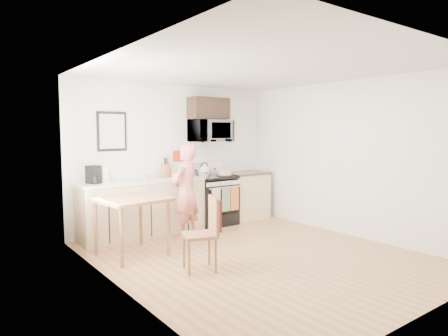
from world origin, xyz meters
TOP-DOWN VIEW (x-y plane):
  - floor at (0.00, 0.00)m, footprint 4.60×4.60m
  - back_wall at (0.00, 2.30)m, footprint 4.00×0.04m
  - front_wall at (0.00, -2.30)m, footprint 4.00×0.04m
  - left_wall at (-2.00, 0.00)m, footprint 0.04×4.60m
  - right_wall at (2.00, 0.00)m, footprint 0.04×4.60m
  - ceiling at (0.00, 0.00)m, footprint 4.00×4.60m
  - window at (-1.96, 0.80)m, footprint 0.06×1.40m
  - cabinet_left at (-0.80, 2.00)m, footprint 2.10×0.60m
  - countertop_left at (-0.80, 2.00)m, footprint 2.14×0.64m
  - cabinet_right at (1.43, 2.00)m, footprint 0.84×0.60m
  - countertop_right at (1.43, 2.00)m, footprint 0.88×0.64m
  - range at (0.63, 1.98)m, footprint 0.76×0.70m
  - microwave at (0.63, 2.08)m, footprint 0.76×0.51m
  - upper_cabinet at (0.63, 2.12)m, footprint 0.76×0.35m
  - wall_art at (-1.20, 2.28)m, footprint 0.50×0.04m
  - wall_trivet at (0.05, 2.28)m, footprint 0.20×0.02m
  - person at (-0.29, 1.45)m, footprint 0.67×0.57m
  - dining_table at (-1.40, 1.08)m, footprint 0.88×0.88m
  - chair at (-0.85, -0.04)m, footprint 0.54×0.51m
  - knife_block at (-0.29, 2.15)m, footprint 0.12×0.16m
  - utensil_crock at (-0.24, 2.17)m, footprint 0.13×0.13m
  - fruit_bowl at (-0.76, 2.03)m, footprint 0.21×0.21m
  - milk_carton at (-1.40, 2.10)m, footprint 0.10×0.10m
  - coffee_maker at (-1.60, 2.05)m, footprint 0.21×0.26m
  - bread_bag at (-0.18, 1.81)m, footprint 0.30×0.26m
  - cake at (0.78, 1.82)m, footprint 0.30×0.30m
  - kettle at (0.51, 2.10)m, footprint 0.20×0.20m
  - pot at (0.35, 1.87)m, footprint 0.20×0.33m

SIDE VIEW (x-z plane):
  - floor at x=0.00m, z-range 0.00..0.00m
  - range at x=0.63m, z-range -0.14..1.02m
  - cabinet_left at x=-0.80m, z-range 0.00..0.90m
  - cabinet_right at x=1.43m, z-range 0.00..0.90m
  - chair at x=-0.85m, z-range 0.13..1.07m
  - dining_table at x=-1.40m, z-range 0.32..1.15m
  - person at x=-0.29m, z-range 0.00..1.55m
  - countertop_left at x=-0.80m, z-range 0.90..0.94m
  - countertop_right at x=1.43m, z-range 0.90..0.94m
  - cake at x=0.78m, z-range 0.92..1.02m
  - fruit_bowl at x=-0.76m, z-range 0.93..1.02m
  - pot at x=0.35m, z-range 0.93..1.02m
  - bread_bag at x=-0.18m, z-range 0.94..1.04m
  - kettle at x=0.51m, z-range 0.91..1.15m
  - knife_block at x=-0.29m, z-range 0.94..1.18m
  - coffee_maker at x=-1.60m, z-range 0.93..1.21m
  - milk_carton at x=-1.40m, z-range 0.94..1.21m
  - utensil_crock at x=-0.24m, z-range 0.90..1.30m
  - back_wall at x=0.00m, z-range 0.00..2.60m
  - front_wall at x=0.00m, z-range 0.00..2.60m
  - left_wall at x=-2.00m, z-range 0.00..2.60m
  - right_wall at x=2.00m, z-range 0.00..2.60m
  - wall_trivet at x=0.05m, z-range 1.20..1.40m
  - window at x=-1.96m, z-range 0.80..2.30m
  - wall_art at x=-1.20m, z-range 1.43..2.08m
  - microwave at x=0.63m, z-range 1.55..1.97m
  - upper_cabinet at x=0.63m, z-range 1.98..2.38m
  - ceiling at x=0.00m, z-range 2.58..2.62m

